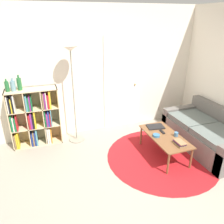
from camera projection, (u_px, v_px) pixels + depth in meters
ground_plane at (155, 201)px, 3.04m from camera, size 14.00×14.00×0.00m
wall_back at (104, 72)px, 4.57m from camera, size 7.18×0.11×2.60m
rug at (162, 157)px, 4.00m from camera, size 1.99×1.99×0.01m
bookshelf at (34, 117)px, 4.22m from camera, size 0.93×0.34×1.14m
floor_lamp at (71, 66)px, 3.94m from camera, size 0.31×0.31×1.90m
couch at (208, 134)px, 4.24m from camera, size 0.91×1.73×0.74m
coffee_table at (165, 138)px, 3.90m from camera, size 0.52×1.05×0.41m
laptop at (155, 127)px, 4.18m from camera, size 0.34×0.26×0.02m
bowl at (156, 135)px, 3.85m from camera, size 0.12×0.12×0.04m
book_stack_on_table at (180, 143)px, 3.59m from camera, size 0.13×0.23×0.07m
cup at (176, 134)px, 3.85m from camera, size 0.07×0.07×0.08m
remote at (162, 132)px, 3.99m from camera, size 0.05×0.15×0.02m
bottle_left at (7, 86)px, 3.83m from camera, size 0.07×0.07×0.23m
bottle_middle at (13, 86)px, 3.85m from camera, size 0.08×0.08×0.23m
bottle_right at (19, 84)px, 3.90m from camera, size 0.08×0.08×0.28m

